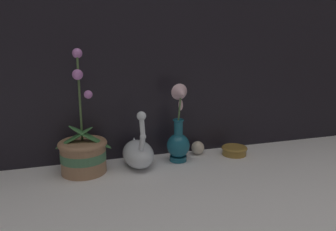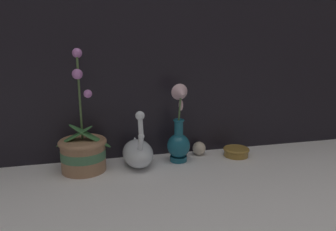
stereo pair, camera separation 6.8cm
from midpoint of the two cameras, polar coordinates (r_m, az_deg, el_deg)
name	(u,v)px [view 2 (the right image)]	position (r m, az deg, el deg)	size (l,w,h in m)	color
ground_plane	(166,173)	(1.23, 1.26, -10.07)	(2.80, 2.80, 0.00)	white
window_backdrop	(153,9)	(1.35, -1.19, 18.13)	(2.80, 0.03, 1.20)	black
orchid_potted_plant	(83,151)	(1.26, -13.08, -6.00)	(0.21, 0.18, 0.45)	#9E7556
swan_figurine	(138,152)	(1.29, -3.79, -6.30)	(0.12, 0.21, 0.23)	silver
blue_vase	(179,136)	(1.31, 3.41, -3.65)	(0.09, 0.11, 0.32)	#195B75
glass_sphere	(199,148)	(1.41, 6.80, -5.70)	(0.06, 0.06, 0.06)	beige
amber_dish	(236,151)	(1.43, 13.13, -6.09)	(0.11, 0.11, 0.04)	olive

